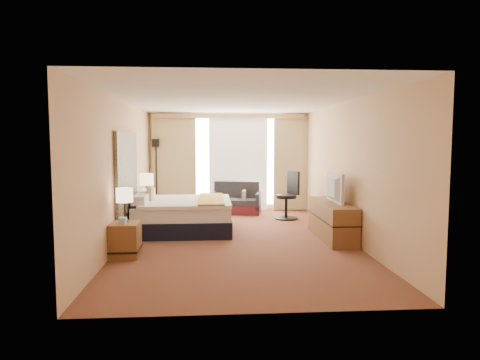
{
  "coord_description": "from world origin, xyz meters",
  "views": [
    {
      "loc": [
        -0.49,
        -7.94,
        1.85
      ],
      "look_at": [
        0.09,
        0.4,
        1.1
      ],
      "focal_mm": 32.0,
      "sensor_mm": 36.0,
      "label": 1
    }
  ],
  "objects": [
    {
      "name": "window",
      "position": [
        0.25,
        3.47,
        1.32
      ],
      "size": [
        2.3,
        0.02,
        2.3
      ],
      "primitive_type": "cube",
      "color": "silver",
      "rests_on": "wall_back"
    },
    {
      "name": "wall_front",
      "position": [
        0.0,
        -3.5,
        1.3
      ],
      "size": [
        4.2,
        0.02,
        2.6
      ],
      "primitive_type": "cube",
      "color": "#E5B78B",
      "rests_on": "ground"
    },
    {
      "name": "wall_right",
      "position": [
        2.1,
        0.0,
        1.3
      ],
      "size": [
        0.02,
        7.0,
        2.6
      ],
      "primitive_type": "cube",
      "color": "#E5B78B",
      "rests_on": "ground"
    },
    {
      "name": "bed",
      "position": [
        -1.06,
        0.85,
        0.34
      ],
      "size": [
        1.94,
        1.77,
        0.94
      ],
      "color": "black",
      "rests_on": "floor"
    },
    {
      "name": "wall_left",
      "position": [
        -2.1,
        0.0,
        1.3
      ],
      "size": [
        0.02,
        7.0,
        2.6
      ],
      "primitive_type": "cube",
      "color": "#E5B78B",
      "rests_on": "ground"
    },
    {
      "name": "lamp_right",
      "position": [
        -1.87,
        1.4,
        1.02
      ],
      "size": [
        0.29,
        0.29,
        0.61
      ],
      "color": "black",
      "rests_on": "nightstand_right"
    },
    {
      "name": "lamp_left",
      "position": [
        -1.87,
        -1.02,
        0.98
      ],
      "size": [
        0.27,
        0.27,
        0.56
      ],
      "color": "black",
      "rests_on": "nightstand_left"
    },
    {
      "name": "curtains",
      "position": [
        -0.0,
        3.39,
        1.41
      ],
      "size": [
        4.12,
        0.19,
        2.56
      ],
      "color": "#C6BC8B",
      "rests_on": "floor"
    },
    {
      "name": "desk_chair",
      "position": [
        1.37,
        2.13,
        0.51
      ],
      "size": [
        0.58,
        0.57,
        1.14
      ],
      "rotation": [
        0.0,
        0.0,
        0.43
      ],
      "color": "black",
      "rests_on": "floor"
    },
    {
      "name": "nightstand_left",
      "position": [
        -1.87,
        -1.05,
        0.28
      ],
      "size": [
        0.45,
        0.52,
        0.55
      ],
      "primitive_type": "cube",
      "color": "brown",
      "rests_on": "floor"
    },
    {
      "name": "floor",
      "position": [
        0.0,
        0.0,
        0.0
      ],
      "size": [
        4.2,
        7.0,
        0.02
      ],
      "primitive_type": "cube",
      "color": "#59191B",
      "rests_on": "ground"
    },
    {
      "name": "loveseat",
      "position": [
        0.16,
        3.04,
        0.27
      ],
      "size": [
        1.39,
        0.92,
        0.8
      ],
      "rotation": [
        0.0,
        0.0,
        -0.19
      ],
      "color": "#56181F",
      "rests_on": "floor"
    },
    {
      "name": "floor_lamp",
      "position": [
        -1.9,
        3.3,
        1.35
      ],
      "size": [
        0.24,
        0.24,
        1.92
      ],
      "color": "black",
      "rests_on": "floor"
    },
    {
      "name": "media_dresser",
      "position": [
        1.83,
        0.0,
        0.35
      ],
      "size": [
        0.5,
        1.8,
        0.7
      ],
      "primitive_type": "cube",
      "color": "brown",
      "rests_on": "floor"
    },
    {
      "name": "headboard",
      "position": [
        -2.06,
        0.2,
        1.28
      ],
      "size": [
        0.06,
        1.85,
        1.5
      ],
      "primitive_type": "cube",
      "color": "black",
      "rests_on": "wall_left"
    },
    {
      "name": "nightstand_right",
      "position": [
        -1.87,
        1.45,
        0.28
      ],
      "size": [
        0.45,
        0.52,
        0.55
      ],
      "primitive_type": "cube",
      "color": "brown",
      "rests_on": "floor"
    },
    {
      "name": "television",
      "position": [
        1.78,
        0.01,
        0.98
      ],
      "size": [
        0.14,
        0.98,
        0.56
      ],
      "primitive_type": "imported",
      "rotation": [
        0.0,
        0.0,
        1.56
      ],
      "color": "black",
      "rests_on": "media_dresser"
    },
    {
      "name": "telephone",
      "position": [
        -1.8,
        1.45,
        0.59
      ],
      "size": [
        0.23,
        0.21,
        0.07
      ],
      "primitive_type": "cube",
      "rotation": [
        0.0,
        0.0,
        -0.38
      ],
      "color": "black",
      "rests_on": "nightstand_right"
    },
    {
      "name": "tissue_box",
      "position": [
        -1.89,
        -1.11,
        0.6
      ],
      "size": [
        0.12,
        0.12,
        0.1
      ],
      "primitive_type": "cube",
      "rotation": [
        0.0,
        0.0,
        -0.12
      ],
      "color": "#94BFE5",
      "rests_on": "nightstand_left"
    },
    {
      "name": "ceiling",
      "position": [
        0.0,
        0.0,
        2.6
      ],
      "size": [
        4.2,
        7.0,
        0.02
      ],
      "primitive_type": "cube",
      "color": "white",
      "rests_on": "wall_back"
    },
    {
      "name": "wall_back",
      "position": [
        0.0,
        3.5,
        1.3
      ],
      "size": [
        4.2,
        0.02,
        2.6
      ],
      "primitive_type": "cube",
      "color": "#E5B78B",
      "rests_on": "ground"
    }
  ]
}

